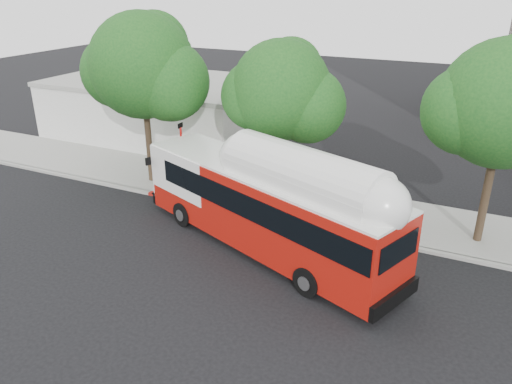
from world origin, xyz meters
TOP-DOWN VIEW (x-y plane):
  - ground at (0.00, 0.00)m, footprint 120.00×120.00m
  - sidewalk at (0.00, 6.50)m, footprint 60.00×5.00m
  - curb_strip at (0.00, 3.90)m, footprint 60.00×0.30m
  - red_curb_segment at (-3.00, 3.90)m, footprint 10.00×0.32m
  - street_tree_left at (-8.53, 5.56)m, footprint 6.67×5.80m
  - street_tree_mid at (-0.59, 6.06)m, footprint 5.75×5.00m
  - low_commercial_bldg at (-14.00, 14.00)m, footprint 16.20×10.20m
  - transit_bus at (0.42, 1.10)m, footprint 14.20×7.52m
  - signal_pole at (-5.98, 4.36)m, footprint 0.12×0.40m

SIDE VIEW (x-z plane):
  - ground at x=0.00m, z-range 0.00..0.00m
  - sidewalk at x=0.00m, z-range 0.00..0.15m
  - curb_strip at x=0.00m, z-range 0.00..0.15m
  - red_curb_segment at x=-3.00m, z-range 0.00..0.16m
  - transit_bus at x=0.42m, z-range -0.14..4.09m
  - low_commercial_bldg at x=-14.00m, z-range 0.03..4.28m
  - signal_pole at x=-5.98m, z-range 0.06..4.31m
  - street_tree_mid at x=-0.59m, z-range 1.60..10.22m
  - street_tree_left at x=-8.53m, z-range 1.73..11.47m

